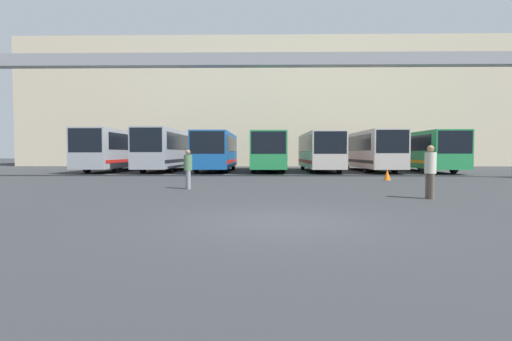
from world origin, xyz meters
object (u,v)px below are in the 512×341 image
(bus_slot_0, at_px, (118,148))
(bus_slot_5, at_px, (368,149))
(bus_slot_6, at_px, (422,149))
(pedestrian_mid_left, at_px, (430,170))
(traffic_cone, at_px, (387,175))
(bus_slot_4, at_px, (319,150))
(bus_slot_1, at_px, (167,148))
(bus_slot_2, at_px, (216,150))
(bus_slot_3, at_px, (268,150))
(pedestrian_far_center, at_px, (188,168))

(bus_slot_0, relative_size, bus_slot_5, 1.00)
(bus_slot_0, xyz_separation_m, bus_slot_6, (25.06, -0.66, -0.10))
(bus_slot_5, bearing_deg, pedestrian_mid_left, -99.28)
(bus_slot_6, relative_size, pedestrian_mid_left, 6.39)
(pedestrian_mid_left, bearing_deg, traffic_cone, 158.37)
(bus_slot_5, bearing_deg, bus_slot_0, 179.99)
(bus_slot_4, distance_m, traffic_cone, 10.74)
(bus_slot_1, xyz_separation_m, pedestrian_mid_left, (13.40, -20.16, -0.99))
(bus_slot_0, height_order, bus_slot_2, bus_slot_0)
(bus_slot_0, bearing_deg, bus_slot_1, -0.83)
(pedestrian_mid_left, bearing_deg, bus_slot_6, 146.27)
(bus_slot_6, height_order, pedestrian_mid_left, bus_slot_6)
(bus_slot_4, relative_size, traffic_cone, 18.21)
(traffic_cone, bearing_deg, bus_slot_3, 120.18)
(bus_slot_5, bearing_deg, traffic_cone, -99.63)
(bus_slot_1, distance_m, traffic_cone, 18.63)
(bus_slot_3, distance_m, traffic_cone, 12.89)
(pedestrian_mid_left, bearing_deg, bus_slot_1, -159.19)
(bus_slot_5, bearing_deg, bus_slot_2, -176.74)
(bus_slot_4, relative_size, bus_slot_6, 0.96)
(bus_slot_1, bearing_deg, pedestrian_mid_left, -56.39)
(bus_slot_5, bearing_deg, pedestrian_far_center, -125.10)
(bus_slot_3, relative_size, bus_slot_4, 1.13)
(bus_slot_0, xyz_separation_m, bus_slot_1, (4.18, -0.06, 0.02))
(traffic_cone, bearing_deg, pedestrian_mid_left, -98.83)
(bus_slot_3, height_order, bus_slot_4, bus_slot_4)
(bus_slot_3, bearing_deg, bus_slot_1, 178.99)
(bus_slot_3, relative_size, traffic_cone, 20.53)
(bus_slot_2, bearing_deg, bus_slot_5, 3.26)
(bus_slot_5, distance_m, pedestrian_mid_left, 20.50)
(pedestrian_mid_left, bearing_deg, bus_slot_4, 169.78)
(bus_slot_6, distance_m, pedestrian_mid_left, 20.96)
(pedestrian_mid_left, bearing_deg, pedestrian_far_center, -124.60)
(bus_slot_0, distance_m, bus_slot_6, 25.06)
(bus_slot_3, bearing_deg, bus_slot_5, 1.40)
(bus_slot_1, bearing_deg, bus_slot_3, -1.01)
(pedestrian_far_center, relative_size, traffic_cone, 2.78)
(bus_slot_0, height_order, bus_slot_1, bus_slot_1)
(bus_slot_1, bearing_deg, pedestrian_far_center, -73.74)
(bus_slot_1, height_order, bus_slot_2, bus_slot_1)
(bus_slot_0, bearing_deg, bus_slot_4, -3.03)
(bus_slot_5, height_order, pedestrian_mid_left, bus_slot_5)
(pedestrian_far_center, distance_m, traffic_cone, 11.36)
(pedestrian_far_center, bearing_deg, bus_slot_2, -19.18)
(pedestrian_mid_left, height_order, traffic_cone, pedestrian_mid_left)
(bus_slot_1, height_order, bus_slot_5, bus_slot_1)
(bus_slot_4, bearing_deg, bus_slot_6, 1.56)
(bus_slot_4, bearing_deg, bus_slot_0, 176.97)
(bus_slot_2, height_order, bus_slot_6, bus_slot_6)
(bus_slot_4, distance_m, bus_slot_5, 4.27)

